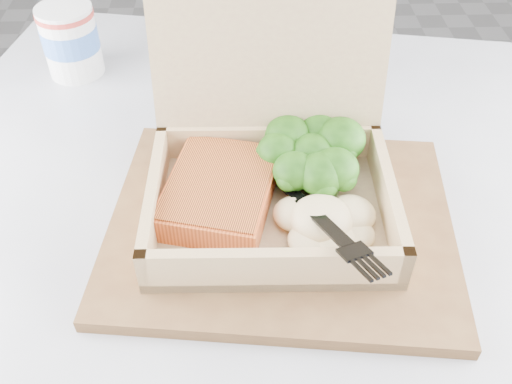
{
  "coord_description": "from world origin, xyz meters",
  "views": [
    {
      "loc": [
        -0.32,
        -0.72,
        1.15
      ],
      "look_at": [
        -0.3,
        -0.34,
        0.79
      ],
      "focal_mm": 40.0,
      "sensor_mm": 36.0,
      "label": 1
    }
  ],
  "objects_px": {
    "cafe_table": "(275,346)",
    "takeout_container": "(270,152)",
    "serving_tray": "(281,223)",
    "paper_cup": "(70,39)"
  },
  "relations": [
    {
      "from": "cafe_table",
      "to": "takeout_container",
      "type": "bearing_deg",
      "value": 98.52
    },
    {
      "from": "serving_tray",
      "to": "paper_cup",
      "type": "height_order",
      "value": "paper_cup"
    },
    {
      "from": "serving_tray",
      "to": "paper_cup",
      "type": "bearing_deg",
      "value": 130.86
    },
    {
      "from": "cafe_table",
      "to": "takeout_container",
      "type": "distance_m",
      "value": 0.26
    },
    {
      "from": "cafe_table",
      "to": "paper_cup",
      "type": "height_order",
      "value": "paper_cup"
    },
    {
      "from": "paper_cup",
      "to": "serving_tray",
      "type": "bearing_deg",
      "value": -49.14
    },
    {
      "from": "serving_tray",
      "to": "paper_cup",
      "type": "relative_size",
      "value": 3.58
    },
    {
      "from": "cafe_table",
      "to": "takeout_container",
      "type": "height_order",
      "value": "takeout_container"
    },
    {
      "from": "cafe_table",
      "to": "serving_tray",
      "type": "bearing_deg",
      "value": 82.27
    },
    {
      "from": "takeout_container",
      "to": "paper_cup",
      "type": "relative_size",
      "value": 2.54
    }
  ]
}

